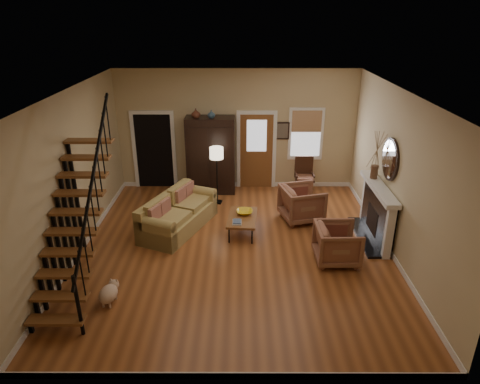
{
  "coord_description": "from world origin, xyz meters",
  "views": [
    {
      "loc": [
        0.12,
        -7.9,
        4.74
      ],
      "look_at": [
        0.1,
        0.4,
        1.15
      ],
      "focal_mm": 32.0,
      "sensor_mm": 36.0,
      "label": 1
    }
  ],
  "objects_px": {
    "sofa": "(179,213)",
    "coffee_table": "(242,225)",
    "floor_lamp": "(217,176)",
    "armchair_left": "(337,244)",
    "armchair_right": "(302,203)",
    "side_chair": "(304,177)",
    "armoire": "(211,155)"
  },
  "relations": [
    {
      "from": "armoire",
      "to": "side_chair",
      "type": "xyz_separation_m",
      "value": [
        2.55,
        -0.2,
        -0.54
      ]
    },
    {
      "from": "armchair_left",
      "to": "armchair_right",
      "type": "bearing_deg",
      "value": 13.06
    },
    {
      "from": "floor_lamp",
      "to": "side_chair",
      "type": "bearing_deg",
      "value": 14.15
    },
    {
      "from": "armchair_left",
      "to": "floor_lamp",
      "type": "relative_size",
      "value": 0.57
    },
    {
      "from": "armoire",
      "to": "coffee_table",
      "type": "distance_m",
      "value": 2.72
    },
    {
      "from": "sofa",
      "to": "armchair_right",
      "type": "distance_m",
      "value": 2.94
    },
    {
      "from": "coffee_table",
      "to": "floor_lamp",
      "type": "xyz_separation_m",
      "value": [
        -0.65,
        1.65,
        0.55
      ]
    },
    {
      "from": "armoire",
      "to": "coffee_table",
      "type": "relative_size",
      "value": 1.95
    },
    {
      "from": "armchair_left",
      "to": "side_chair",
      "type": "xyz_separation_m",
      "value": [
        -0.2,
        3.41,
        0.12
      ]
    },
    {
      "from": "armchair_right",
      "to": "side_chair",
      "type": "distance_m",
      "value": 1.58
    },
    {
      "from": "sofa",
      "to": "coffee_table",
      "type": "height_order",
      "value": "sofa"
    },
    {
      "from": "armoire",
      "to": "armchair_left",
      "type": "distance_m",
      "value": 4.59
    },
    {
      "from": "coffee_table",
      "to": "floor_lamp",
      "type": "distance_m",
      "value": 1.86
    },
    {
      "from": "sofa",
      "to": "coffee_table",
      "type": "xyz_separation_m",
      "value": [
        1.47,
        -0.22,
        -0.19
      ]
    },
    {
      "from": "sofa",
      "to": "coffee_table",
      "type": "bearing_deg",
      "value": 14.76
    },
    {
      "from": "side_chair",
      "to": "armoire",
      "type": "bearing_deg",
      "value": 175.52
    },
    {
      "from": "coffee_table",
      "to": "armchair_right",
      "type": "distance_m",
      "value": 1.6
    },
    {
      "from": "sofa",
      "to": "armchair_left",
      "type": "height_order",
      "value": "sofa"
    },
    {
      "from": "sofa",
      "to": "side_chair",
      "type": "distance_m",
      "value": 3.76
    },
    {
      "from": "coffee_table",
      "to": "armchair_left",
      "type": "relative_size",
      "value": 1.24
    },
    {
      "from": "sofa",
      "to": "floor_lamp",
      "type": "bearing_deg",
      "value": 83.48
    },
    {
      "from": "armoire",
      "to": "floor_lamp",
      "type": "xyz_separation_m",
      "value": [
        0.2,
        -0.79,
        -0.29
      ]
    },
    {
      "from": "sofa",
      "to": "floor_lamp",
      "type": "height_order",
      "value": "floor_lamp"
    },
    {
      "from": "floor_lamp",
      "to": "coffee_table",
      "type": "bearing_deg",
      "value": -68.48
    },
    {
      "from": "armchair_left",
      "to": "side_chair",
      "type": "distance_m",
      "value": 3.42
    },
    {
      "from": "sofa",
      "to": "side_chair",
      "type": "xyz_separation_m",
      "value": [
        3.17,
        2.03,
        0.11
      ]
    },
    {
      "from": "sofa",
      "to": "floor_lamp",
      "type": "relative_size",
      "value": 1.41
    },
    {
      "from": "coffee_table",
      "to": "armchair_left",
      "type": "bearing_deg",
      "value": -31.64
    },
    {
      "from": "armchair_left",
      "to": "floor_lamp",
      "type": "distance_m",
      "value": 3.82
    },
    {
      "from": "coffee_table",
      "to": "floor_lamp",
      "type": "relative_size",
      "value": 0.71
    },
    {
      "from": "armoire",
      "to": "armchair_right",
      "type": "height_order",
      "value": "armoire"
    },
    {
      "from": "coffee_table",
      "to": "armchair_right",
      "type": "bearing_deg",
      "value": 25.67
    }
  ]
}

